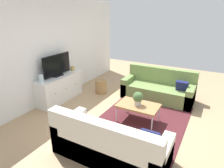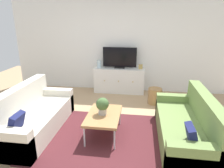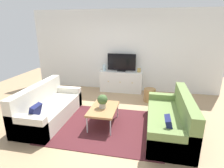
{
  "view_description": "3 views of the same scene",
  "coord_description": "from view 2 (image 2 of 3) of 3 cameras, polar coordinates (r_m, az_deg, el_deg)",
  "views": [
    {
      "loc": [
        -3.79,
        -1.47,
        2.4
      ],
      "look_at": [
        0.0,
        0.62,
        0.77
      ],
      "focal_mm": 31.82,
      "sensor_mm": 36.0,
      "label": 1
    },
    {
      "loc": [
        0.56,
        -3.26,
        2.05
      ],
      "look_at": [
        0.0,
        0.62,
        0.77
      ],
      "focal_mm": 32.17,
      "sensor_mm": 36.0,
      "label": 2
    },
    {
      "loc": [
        0.9,
        -3.7,
        2.17
      ],
      "look_at": [
        0.0,
        0.62,
        0.77
      ],
      "focal_mm": 29.44,
      "sensor_mm": 36.0,
      "label": 3
    }
  ],
  "objects": [
    {
      "name": "couch_left_side",
      "position": [
        4.13,
        -21.98,
        -8.74
      ],
      "size": [
        0.83,
        1.94,
        0.85
      ],
      "color": "beige",
      "rests_on": "ground_plane"
    },
    {
      "name": "mantel_clock",
      "position": [
        5.67,
        8.12,
        4.91
      ],
      "size": [
        0.11,
        0.07,
        0.13
      ],
      "primitive_type": "cube",
      "color": "tan",
      "rests_on": "tv_console"
    },
    {
      "name": "couch_right_side",
      "position": [
        3.72,
        21.26,
        -11.69
      ],
      "size": [
        0.83,
        1.94,
        0.85
      ],
      "color": "olive",
      "rests_on": "ground_plane"
    },
    {
      "name": "wicker_basket",
      "position": [
        5.16,
        12.07,
        -3.35
      ],
      "size": [
        0.34,
        0.34,
        0.4
      ],
      "primitive_type": "cylinder",
      "color": "#9E7547",
      "rests_on": "ground_plane"
    },
    {
      "name": "coffee_table",
      "position": [
        3.65,
        -2.38,
        -9.05
      ],
      "size": [
        0.58,
        0.91,
        0.42
      ],
      "color": "#A37547",
      "rests_on": "ground_plane"
    },
    {
      "name": "potted_plant",
      "position": [
        3.57,
        -2.73,
        -6.05
      ],
      "size": [
        0.23,
        0.23,
        0.31
      ],
      "color": "#B7B2A8",
      "rests_on": "coffee_table"
    },
    {
      "name": "glass_vase",
      "position": [
        5.79,
        -3.71,
        5.69
      ],
      "size": [
        0.11,
        0.11,
        0.2
      ],
      "primitive_type": "cylinder",
      "color": "silver",
      "rests_on": "tv_console"
    },
    {
      "name": "wall_back",
      "position": [
        5.88,
        2.72,
        11.24
      ],
      "size": [
        6.4,
        0.12,
        2.7
      ],
      "primitive_type": "cube",
      "color": "white",
      "rests_on": "ground_plane"
    },
    {
      "name": "ground_plane",
      "position": [
        3.89,
        -1.34,
        -13.71
      ],
      "size": [
        10.0,
        10.0,
        0.0
      ],
      "primitive_type": "plane",
      "color": "tan"
    },
    {
      "name": "area_rug",
      "position": [
        3.76,
        -1.73,
        -14.83
      ],
      "size": [
        2.5,
        1.9,
        0.01
      ],
      "primitive_type": "cube",
      "color": "#4C1E23",
      "rests_on": "ground_plane"
    },
    {
      "name": "tv_console",
      "position": [
        5.81,
        2.1,
        1.12
      ],
      "size": [
        1.42,
        0.47,
        0.71
      ],
      "color": "white",
      "rests_on": "ground_plane"
    },
    {
      "name": "flat_screen_tv",
      "position": [
        5.68,
        2.19,
        7.44
      ],
      "size": [
        0.95,
        0.16,
        0.59
      ],
      "color": "black",
      "rests_on": "tv_console"
    }
  ]
}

